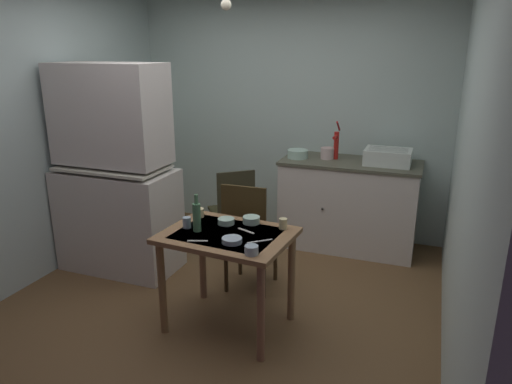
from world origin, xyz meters
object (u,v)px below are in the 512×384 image
object	(u,v)px
sink_basin	(388,157)
mixing_bowl_counter	(298,154)
hutch_cabinet	(116,177)
chair_far_side	(248,236)
hand_pump	(336,143)
mug_tall	(283,224)
glass_bottle	(197,216)
chair_by_counter	(233,209)
dining_table	(228,249)
serving_bowl_wide	(226,221)

from	to	relation	value
sink_basin	mixing_bowl_counter	bearing A→B (deg)	-176.82
hutch_cabinet	chair_far_side	distance (m)	1.36
sink_basin	hand_pump	size ratio (longest dim) A/B	1.13
sink_basin	chair_far_side	xyz separation A→B (m)	(-0.98, -1.24, -0.50)
mixing_bowl_counter	chair_far_side	bearing A→B (deg)	-93.79
chair_far_side	mug_tall	world-z (taller)	chair_far_side
mug_tall	glass_bottle	world-z (taller)	glass_bottle
mug_tall	glass_bottle	size ratio (longest dim) A/B	0.29
sink_basin	glass_bottle	size ratio (longest dim) A/B	1.59
hutch_cabinet	chair_by_counter	size ratio (longest dim) A/B	2.15
hutch_cabinet	dining_table	size ratio (longest dim) A/B	1.99
hutch_cabinet	mixing_bowl_counter	world-z (taller)	hutch_cabinet
hand_pump	mixing_bowl_counter	world-z (taller)	hand_pump
serving_bowl_wide	hutch_cabinet	bearing A→B (deg)	162.84
dining_table	glass_bottle	bearing A→B (deg)	-169.83
hutch_cabinet	mixing_bowl_counter	distance (m)	1.83
hutch_cabinet	dining_table	world-z (taller)	hutch_cabinet
hutch_cabinet	mug_tall	bearing A→B (deg)	-11.18
glass_bottle	mixing_bowl_counter	bearing A→B (deg)	82.50
mixing_bowl_counter	chair_far_side	world-z (taller)	mixing_bowl_counter
chair_by_counter	glass_bottle	bearing A→B (deg)	-77.80
chair_far_side	sink_basin	bearing A→B (deg)	51.80
hand_pump	dining_table	bearing A→B (deg)	-101.93
sink_basin	glass_bottle	bearing A→B (deg)	-121.58
hand_pump	chair_by_counter	bearing A→B (deg)	-145.71
hutch_cabinet	glass_bottle	size ratio (longest dim) A/B	6.87
mixing_bowl_counter	chair_far_side	distance (m)	1.28
glass_bottle	sink_basin	bearing A→B (deg)	58.42
chair_by_counter	mug_tall	size ratio (longest dim) A/B	11.22
hutch_cabinet	glass_bottle	xyz separation A→B (m)	(1.14, -0.60, -0.03)
chair_by_counter	serving_bowl_wide	bearing A→B (deg)	-68.96
sink_basin	serving_bowl_wide	xyz separation A→B (m)	(-1.00, -1.64, -0.23)
mixing_bowl_counter	dining_table	distance (m)	1.79
mixing_bowl_counter	chair_by_counter	xyz separation A→B (m)	(-0.51, -0.51, -0.50)
mixing_bowl_counter	glass_bottle	world-z (taller)	glass_bottle
hutch_cabinet	serving_bowl_wide	distance (m)	1.35
hutch_cabinet	chair_far_side	world-z (taller)	hutch_cabinet
mixing_bowl_counter	hutch_cabinet	bearing A→B (deg)	-139.05
sink_basin	serving_bowl_wide	distance (m)	1.93
dining_table	chair_far_side	xyz separation A→B (m)	(-0.06, 0.56, -0.13)
chair_far_side	chair_by_counter	size ratio (longest dim) A/B	1.10
dining_table	chair_far_side	bearing A→B (deg)	96.43
dining_table	hutch_cabinet	bearing A→B (deg)	157.65
mug_tall	glass_bottle	distance (m)	0.63
mixing_bowl_counter	serving_bowl_wide	distance (m)	1.61
chair_by_counter	serving_bowl_wide	distance (m)	1.20
dining_table	mug_tall	size ratio (longest dim) A/B	12.09
chair_far_side	serving_bowl_wide	size ratio (longest dim) A/B	7.65
chair_by_counter	mug_tall	xyz separation A→B (m)	(0.85, -1.02, 0.32)
sink_basin	serving_bowl_wide	size ratio (longest dim) A/B	3.47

